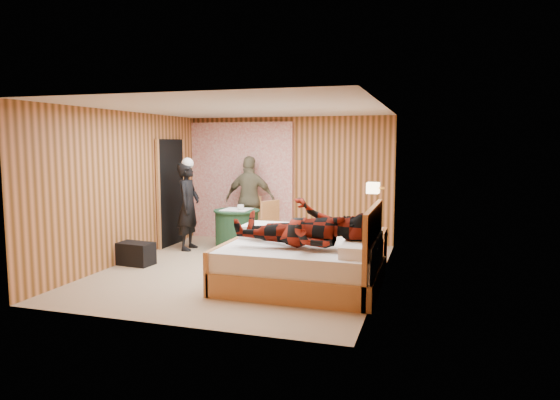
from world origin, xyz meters
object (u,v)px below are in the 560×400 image
(duffel_bag, at_px, (134,253))
(man_on_bed, at_px, (302,217))
(wall_lamp, at_px, (373,188))
(nightstand, at_px, (372,247))
(woman_standing, at_px, (188,206))
(chair_near, at_px, (266,223))
(man_at_table, at_px, (250,200))
(chair_far, at_px, (250,216))
(round_table, at_px, (237,229))
(bed, at_px, (304,263))

(duffel_bag, bearing_deg, man_on_bed, -6.57)
(wall_lamp, xyz_separation_m, nightstand, (-0.04, 0.34, -0.99))
(duffel_bag, xyz_separation_m, woman_standing, (0.32, 1.33, 0.63))
(nightstand, distance_m, man_on_bed, 1.94)
(chair_near, bearing_deg, man_at_table, -119.06)
(wall_lamp, height_order, chair_far, wall_lamp)
(chair_far, distance_m, man_at_table, 0.32)
(nightstand, xyz_separation_m, duffel_bag, (-3.73, -1.02, -0.13))
(man_at_table, bearing_deg, duffel_bag, 60.44)
(round_table, xyz_separation_m, chair_near, (0.63, -0.18, 0.18))
(chair_near, distance_m, duffel_bag, 2.31)
(chair_far, relative_size, man_at_table, 0.54)
(nightstand, relative_size, chair_far, 0.67)
(chair_near, bearing_deg, bed, 58.66)
(nightstand, xyz_separation_m, man_at_table, (-2.55, 1.28, 0.55))
(chair_far, height_order, duffel_bag, chair_far)
(duffel_bag, bearing_deg, wall_lamp, 15.56)
(wall_lamp, relative_size, chair_far, 0.28)
(nightstand, distance_m, woman_standing, 3.46)
(chair_far, bearing_deg, nightstand, -27.38)
(bed, distance_m, chair_far, 3.22)
(chair_near, xyz_separation_m, man_on_bed, (1.20, -2.03, 0.45))
(chair_far, distance_m, man_on_bed, 3.45)
(wall_lamp, bearing_deg, chair_near, 159.85)
(bed, xyz_separation_m, man_on_bed, (0.03, -0.23, 0.67))
(nightstand, xyz_separation_m, man_on_bed, (-0.73, -1.65, 0.70))
(round_table, distance_m, man_at_table, 0.86)
(chair_far, bearing_deg, bed, -57.53)
(nightstand, bearing_deg, woman_standing, 174.82)
(duffel_bag, bearing_deg, man_at_table, 68.24)
(wall_lamp, bearing_deg, man_at_table, 148.11)
(wall_lamp, relative_size, chair_near, 0.27)
(wall_lamp, relative_size, man_on_bed, 0.15)
(nightstand, distance_m, man_at_table, 2.91)
(round_table, distance_m, man_on_bed, 2.93)
(round_table, relative_size, duffel_bag, 1.32)
(wall_lamp, height_order, man_at_table, man_at_table)
(nightstand, height_order, round_table, round_table)
(bed, relative_size, duffel_bag, 3.31)
(duffel_bag, height_order, man_at_table, man_at_table)
(bed, bearing_deg, woman_standing, 146.85)
(chair_far, relative_size, duffel_bag, 1.44)
(woman_standing, bearing_deg, man_on_bed, -131.40)
(nightstand, bearing_deg, chair_near, 168.80)
(woman_standing, xyz_separation_m, man_on_bed, (2.68, -1.96, 0.19))
(wall_lamp, height_order, duffel_bag, wall_lamp)
(nightstand, relative_size, chair_near, 0.64)
(duffel_bag, relative_size, man_on_bed, 0.37)
(round_table, height_order, duffel_bag, round_table)
(wall_lamp, height_order, woman_standing, woman_standing)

